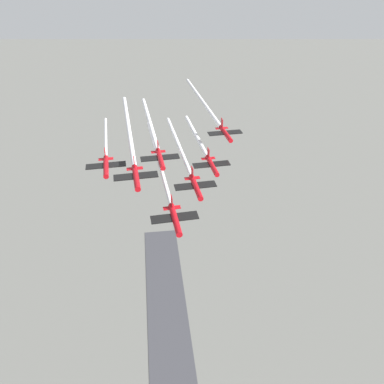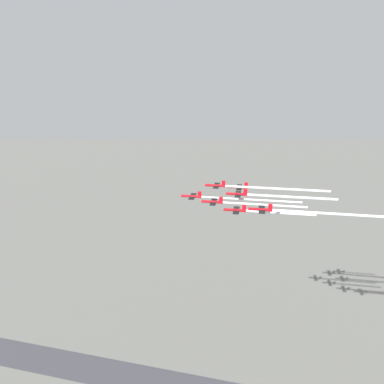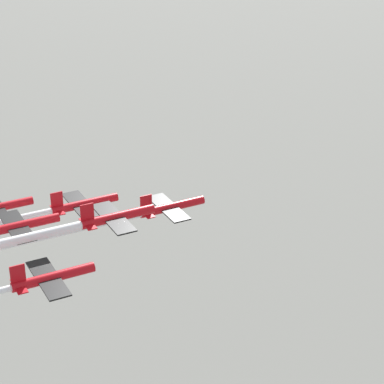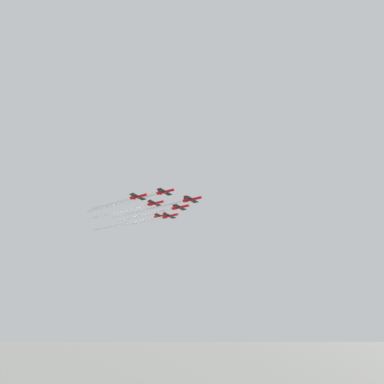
# 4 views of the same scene
# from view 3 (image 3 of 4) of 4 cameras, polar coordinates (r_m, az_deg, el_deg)

# --- Properties ---
(jet_0) EXTENTS (10.61, 10.09, 3.54)m
(jet_0) POSITION_cam_3_polar(r_m,az_deg,el_deg) (113.24, -1.70, -1.15)
(jet_0) COLOR #B20C14
(jet_1) EXTENTS (10.61, 10.09, 3.54)m
(jet_1) POSITION_cam_3_polar(r_m,az_deg,el_deg) (114.91, -8.36, -0.92)
(jet_1) COLOR #B20C14
(jet_2) EXTENTS (10.61, 10.09, 3.54)m
(jet_2) POSITION_cam_3_polar(r_m,az_deg,el_deg) (101.70, -5.88, -1.90)
(jet_2) COLOR #B20C14
(jet_4) EXTENTS (10.61, 10.09, 3.54)m
(jet_4) POSITION_cam_3_polar(r_m,az_deg,el_deg) (105.24, -13.06, -2.52)
(jet_4) COLOR #B20C14
(jet_5) EXTENTS (10.61, 10.09, 3.54)m
(jet_5) POSITION_cam_3_polar(r_m,az_deg,el_deg) (94.18, -10.75, -6.42)
(jet_5) COLOR #B20C14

